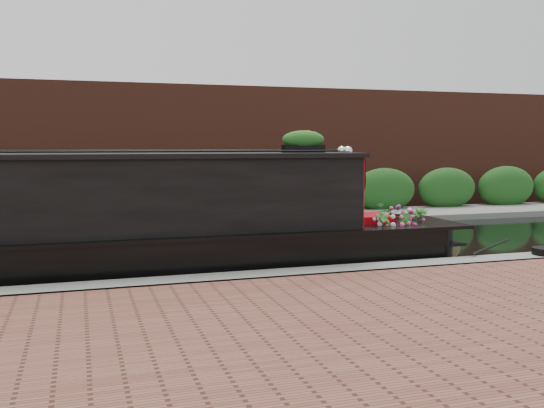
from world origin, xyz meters
name	(u,v)px	position (x,y,z in m)	size (l,w,h in m)	color
ground	(213,253)	(0.00, 0.00, 0.00)	(80.00, 80.00, 0.00)	black
near_bank_coping	(260,290)	(0.00, -3.30, 0.00)	(40.00, 0.60, 0.50)	gray
near_bank_pavers	(376,383)	(0.00, -7.00, 0.00)	(40.00, 7.00, 0.50)	brown
far_bank_path	(180,226)	(0.00, 4.20, 0.00)	(40.00, 2.40, 0.34)	slate
far_hedge	(175,222)	(0.00, 5.10, 0.00)	(40.00, 1.10, 2.80)	#1D4E1A
far_brick_wall	(165,214)	(0.00, 7.20, 0.00)	(40.00, 1.00, 8.00)	#5B2A1E
narrowboat	(128,230)	(-1.79, -1.77, 0.78)	(11.20, 2.13, 2.62)	black
rope_fender	(448,248)	(4.27, -1.77, 0.17)	(0.33, 0.33, 0.31)	olive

